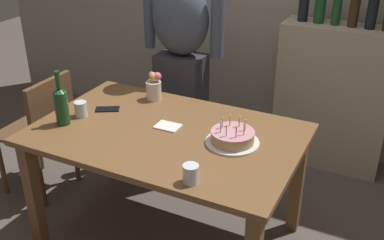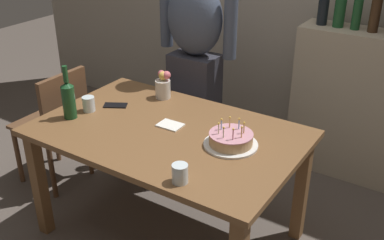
{
  "view_description": "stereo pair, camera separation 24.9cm",
  "coord_description": "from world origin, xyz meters",
  "px_view_note": "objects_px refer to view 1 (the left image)",
  "views": [
    {
      "loc": [
        1.15,
        -1.98,
        1.97
      ],
      "look_at": [
        0.15,
        0.02,
        0.84
      ],
      "focal_mm": 43.05,
      "sensor_mm": 36.0,
      "label": 1
    },
    {
      "loc": [
        1.36,
        -1.86,
        1.97
      ],
      "look_at": [
        0.15,
        0.02,
        0.84
      ],
      "focal_mm": 43.05,
      "sensor_mm": 36.0,
      "label": 2
    }
  ],
  "objects_px": {
    "birthday_cake": "(232,138)",
    "flower_vase": "(154,87)",
    "cell_phone": "(107,109)",
    "dining_chair": "(43,126)",
    "water_glass_near": "(81,109)",
    "water_glass_far": "(191,174)",
    "napkin_stack": "(168,126)",
    "person_man_bearded": "(181,61)",
    "wine_bottle": "(61,104)"
  },
  "relations": [
    {
      "from": "birthday_cake",
      "to": "flower_vase",
      "type": "bearing_deg",
      "value": 154.81
    },
    {
      "from": "cell_phone",
      "to": "dining_chair",
      "type": "distance_m",
      "value": 0.58
    },
    {
      "from": "birthday_cake",
      "to": "water_glass_near",
      "type": "bearing_deg",
      "value": -174.22
    },
    {
      "from": "water_glass_far",
      "to": "cell_phone",
      "type": "xyz_separation_m",
      "value": [
        -0.81,
        0.47,
        -0.04
      ]
    },
    {
      "from": "napkin_stack",
      "to": "dining_chair",
      "type": "relative_size",
      "value": 0.16
    },
    {
      "from": "flower_vase",
      "to": "dining_chair",
      "type": "xyz_separation_m",
      "value": [
        -0.71,
        -0.31,
        -0.31
      ]
    },
    {
      "from": "person_man_bearded",
      "to": "dining_chair",
      "type": "xyz_separation_m",
      "value": [
        -0.7,
        -0.7,
        -0.36
      ]
    },
    {
      "from": "dining_chair",
      "to": "water_glass_near",
      "type": "bearing_deg",
      "value": 76.64
    },
    {
      "from": "napkin_stack",
      "to": "wine_bottle",
      "type": "bearing_deg",
      "value": -157.39
    },
    {
      "from": "birthday_cake",
      "to": "dining_chair",
      "type": "bearing_deg",
      "value": 179.58
    },
    {
      "from": "water_glass_far",
      "to": "birthday_cake",
      "type": "bearing_deg",
      "value": 85.32
    },
    {
      "from": "cell_phone",
      "to": "person_man_bearded",
      "type": "relative_size",
      "value": 0.09
    },
    {
      "from": "birthday_cake",
      "to": "wine_bottle",
      "type": "distance_m",
      "value": 0.99
    },
    {
      "from": "person_man_bearded",
      "to": "flower_vase",
      "type": "bearing_deg",
      "value": 91.61
    },
    {
      "from": "water_glass_near",
      "to": "person_man_bearded",
      "type": "height_order",
      "value": "person_man_bearded"
    },
    {
      "from": "napkin_stack",
      "to": "dining_chair",
      "type": "xyz_separation_m",
      "value": [
        -0.98,
        -0.0,
        -0.23
      ]
    },
    {
      "from": "dining_chair",
      "to": "wine_bottle",
      "type": "bearing_deg",
      "value": 60.71
    },
    {
      "from": "birthday_cake",
      "to": "wine_bottle",
      "type": "height_order",
      "value": "wine_bottle"
    },
    {
      "from": "flower_vase",
      "to": "dining_chair",
      "type": "height_order",
      "value": "flower_vase"
    },
    {
      "from": "water_glass_near",
      "to": "wine_bottle",
      "type": "relative_size",
      "value": 0.28
    },
    {
      "from": "water_glass_far",
      "to": "dining_chair",
      "type": "relative_size",
      "value": 0.11
    },
    {
      "from": "cell_phone",
      "to": "flower_vase",
      "type": "height_order",
      "value": "flower_vase"
    },
    {
      "from": "birthday_cake",
      "to": "person_man_bearded",
      "type": "distance_m",
      "value": 0.99
    },
    {
      "from": "water_glass_far",
      "to": "flower_vase",
      "type": "relative_size",
      "value": 0.51
    },
    {
      "from": "birthday_cake",
      "to": "water_glass_near",
      "type": "xyz_separation_m",
      "value": [
        -0.94,
        -0.09,
        0.01
      ]
    },
    {
      "from": "wine_bottle",
      "to": "napkin_stack",
      "type": "height_order",
      "value": "wine_bottle"
    },
    {
      "from": "napkin_stack",
      "to": "water_glass_near",
      "type": "bearing_deg",
      "value": -168.68
    },
    {
      "from": "water_glass_near",
      "to": "napkin_stack",
      "type": "relative_size",
      "value": 0.65
    },
    {
      "from": "dining_chair",
      "to": "cell_phone",
      "type": "bearing_deg",
      "value": 93.84
    },
    {
      "from": "flower_vase",
      "to": "wine_bottle",
      "type": "bearing_deg",
      "value": -118.57
    },
    {
      "from": "birthday_cake",
      "to": "cell_phone",
      "type": "height_order",
      "value": "birthday_cake"
    },
    {
      "from": "birthday_cake",
      "to": "wine_bottle",
      "type": "relative_size",
      "value": 0.9
    },
    {
      "from": "water_glass_far",
      "to": "cell_phone",
      "type": "bearing_deg",
      "value": 149.83
    },
    {
      "from": "napkin_stack",
      "to": "water_glass_far",
      "type": "bearing_deg",
      "value": -50.12
    },
    {
      "from": "dining_chair",
      "to": "flower_vase",
      "type": "bearing_deg",
      "value": 113.41
    },
    {
      "from": "person_man_bearded",
      "to": "dining_chair",
      "type": "distance_m",
      "value": 1.05
    },
    {
      "from": "water_glass_far",
      "to": "person_man_bearded",
      "type": "bearing_deg",
      "value": 119.62
    },
    {
      "from": "person_man_bearded",
      "to": "dining_chair",
      "type": "relative_size",
      "value": 1.9
    },
    {
      "from": "cell_phone",
      "to": "water_glass_far",
      "type": "bearing_deg",
      "value": -60.12
    },
    {
      "from": "water_glass_near",
      "to": "dining_chair",
      "type": "relative_size",
      "value": 0.11
    },
    {
      "from": "water_glass_far",
      "to": "dining_chair",
      "type": "bearing_deg",
      "value": 161.95
    },
    {
      "from": "person_man_bearded",
      "to": "dining_chair",
      "type": "height_order",
      "value": "person_man_bearded"
    },
    {
      "from": "birthday_cake",
      "to": "water_glass_near",
      "type": "height_order",
      "value": "birthday_cake"
    },
    {
      "from": "cell_phone",
      "to": "dining_chair",
      "type": "height_order",
      "value": "dining_chair"
    },
    {
      "from": "dining_chair",
      "to": "napkin_stack",
      "type": "bearing_deg",
      "value": 90.13
    },
    {
      "from": "cell_phone",
      "to": "dining_chair",
      "type": "relative_size",
      "value": 0.17
    },
    {
      "from": "water_glass_far",
      "to": "cell_phone",
      "type": "relative_size",
      "value": 0.65
    },
    {
      "from": "birthday_cake",
      "to": "napkin_stack",
      "type": "relative_size",
      "value": 2.07
    },
    {
      "from": "person_man_bearded",
      "to": "wine_bottle",
      "type": "bearing_deg",
      "value": 73.22
    },
    {
      "from": "birthday_cake",
      "to": "dining_chair",
      "type": "xyz_separation_m",
      "value": [
        -1.38,
        0.01,
        -0.26
      ]
    }
  ]
}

